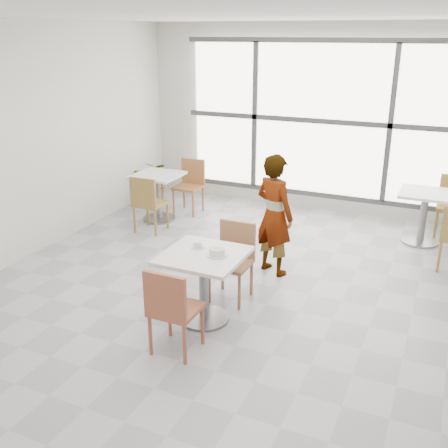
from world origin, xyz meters
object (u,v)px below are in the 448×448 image
at_px(chair_near, 171,307).
at_px(bg_chair_left_far, 190,182).
at_px(bg_table_left, 158,190).
at_px(bg_table_right, 424,210).
at_px(chair_far, 234,255).
at_px(oatmeal_bowl, 217,252).
at_px(coffee_cup, 198,245).
at_px(bg_chair_left_near, 147,201).
at_px(plant_left, 155,181).
at_px(person, 274,215).
at_px(main_table, 204,274).

relative_size(chair_near, bg_chair_left_far, 1.00).
relative_size(bg_table_left, bg_table_right, 1.00).
relative_size(chair_far, oatmeal_bowl, 4.14).
height_order(chair_near, coffee_cup, chair_near).
distance_m(bg_table_left, bg_chair_left_near, 0.59).
height_order(oatmeal_bowl, plant_left, oatmeal_bowl).
height_order(oatmeal_bowl, person, person).
distance_m(main_table, plant_left, 4.19).
height_order(chair_near, bg_chair_left_far, same).
bearing_deg(chair_far, bg_chair_left_near, 146.04).
bearing_deg(plant_left, bg_chair_left_far, -14.30).
bearing_deg(person, bg_chair_left_far, -15.27).
bearing_deg(chair_near, chair_far, -92.88).
bearing_deg(bg_chair_left_near, chair_far, 146.04).
bearing_deg(bg_table_right, main_table, -120.57).
relative_size(main_table, bg_table_left, 1.07).
bearing_deg(bg_chair_left_near, chair_near, 125.93).
relative_size(main_table, coffee_cup, 5.03).
bearing_deg(main_table, bg_table_right, 59.43).
distance_m(main_table, oatmeal_bowl, 0.31).
xyz_separation_m(chair_near, coffee_cup, (-0.13, 0.79, 0.28)).
relative_size(chair_near, person, 0.58).
distance_m(chair_near, oatmeal_bowl, 0.77).
height_order(chair_near, bg_chair_left_near, same).
bearing_deg(chair_far, bg_chair_left_far, 126.70).
height_order(chair_near, bg_table_right, chair_near).
relative_size(chair_far, person, 0.58).
bearing_deg(bg_table_left, bg_chair_left_near, -73.99).
distance_m(chair_near, bg_chair_left_near, 3.21).
xyz_separation_m(main_table, person, (0.27, 1.40, 0.23)).
distance_m(person, bg_chair_left_near, 2.22).
bearing_deg(chair_near, main_table, -89.45).
bearing_deg(chair_far, oatmeal_bowl, -83.01).
bearing_deg(oatmeal_bowl, main_table, -172.00).
height_order(chair_far, coffee_cup, chair_far).
bearing_deg(plant_left, main_table, -51.80).
height_order(chair_near, chair_far, same).
height_order(person, bg_chair_left_far, person).
relative_size(person, bg_table_right, 2.01).
bearing_deg(chair_far, chair_near, -92.88).
bearing_deg(coffee_cup, bg_chair_left_far, 119.05).
distance_m(oatmeal_bowl, bg_table_left, 3.31).
bearing_deg(plant_left, oatmeal_bowl, -50.12).
xyz_separation_m(chair_near, plant_left, (-2.60, 3.97, -0.13)).
bearing_deg(bg_chair_left_far, main_table, -60.11).
distance_m(coffee_cup, person, 1.34).
bearing_deg(main_table, chair_far, 83.35).
xyz_separation_m(bg_table_right, bg_chair_left_near, (-3.76, -1.26, 0.01)).
bearing_deg(coffee_cup, bg_table_right, 56.79).
distance_m(chair_far, bg_table_left, 2.83).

